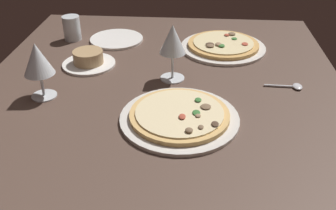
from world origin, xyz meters
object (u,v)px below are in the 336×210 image
at_px(side_plate, 117,39).
at_px(pizza_main, 180,116).
at_px(spoon, 292,86).
at_px(ramekin_on_saucer, 88,60).
at_px(wine_glass_far, 173,41).
at_px(wine_glass_near, 37,61).
at_px(pizza_side, 223,46).
at_px(water_glass, 72,29).

bearing_deg(side_plate, pizza_main, -153.05).
bearing_deg(spoon, ramekin_on_saucer, 80.60).
bearing_deg(wine_glass_far, wine_glass_near, 110.79).
xyz_separation_m(ramekin_on_saucer, side_plate, (0.22, -0.05, -0.02)).
bearing_deg(wine_glass_near, pizza_side, -53.97).
distance_m(pizza_main, pizza_side, 0.49).
distance_m(wine_glass_near, spoon, 0.73).
height_order(pizza_main, ramekin_on_saucer, ramekin_on_saucer).
xyz_separation_m(wine_glass_near, water_glass, (0.43, 0.04, -0.07)).
relative_size(wine_glass_far, side_plate, 0.88).
xyz_separation_m(ramekin_on_saucer, wine_glass_near, (-0.21, 0.08, 0.09)).
bearing_deg(spoon, side_plate, 61.18).
height_order(wine_glass_far, side_plate, wine_glass_far).
bearing_deg(wine_glass_far, pizza_main, -171.51).
relative_size(pizza_main, pizza_side, 1.02).
bearing_deg(water_glass, spoon, -113.03).
xyz_separation_m(wine_glass_far, spoon, (-0.03, -0.36, -0.12)).
distance_m(wine_glass_near, water_glass, 0.43).
distance_m(wine_glass_far, spoon, 0.38).
bearing_deg(pizza_main, spoon, -58.79).
height_order(side_plate, spoon, spoon).
height_order(pizza_side, wine_glass_far, wine_glass_far).
relative_size(side_plate, spoon, 1.77).
relative_size(pizza_side, side_plate, 1.52).
distance_m(ramekin_on_saucer, spoon, 0.65).
bearing_deg(pizza_main, wine_glass_near, 76.83).
relative_size(ramekin_on_saucer, spoon, 1.55).
xyz_separation_m(ramekin_on_saucer, water_glass, (0.22, 0.12, 0.02)).
height_order(ramekin_on_saucer, spoon, ramekin_on_saucer).
xyz_separation_m(ramekin_on_saucer, spoon, (-0.11, -0.64, -0.02)).
xyz_separation_m(ramekin_on_saucer, wine_glass_far, (-0.08, -0.28, 0.10)).
bearing_deg(wine_glass_near, spoon, -81.64).
bearing_deg(ramekin_on_saucer, pizza_main, -133.84).
relative_size(pizza_main, side_plate, 1.55).
bearing_deg(wine_glass_far, spoon, -94.85).
height_order(ramekin_on_saucer, side_plate, ramekin_on_saucer).
xyz_separation_m(pizza_side, water_glass, (0.05, 0.56, 0.03)).
xyz_separation_m(wine_glass_far, wine_glass_near, (-0.14, 0.36, -0.01)).
bearing_deg(pizza_main, pizza_side, -15.67).
bearing_deg(pizza_side, ramekin_on_saucer, 110.76).
xyz_separation_m(pizza_main, water_glass, (0.52, 0.43, 0.03)).
bearing_deg(water_glass, ramekin_on_saucer, -151.72).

